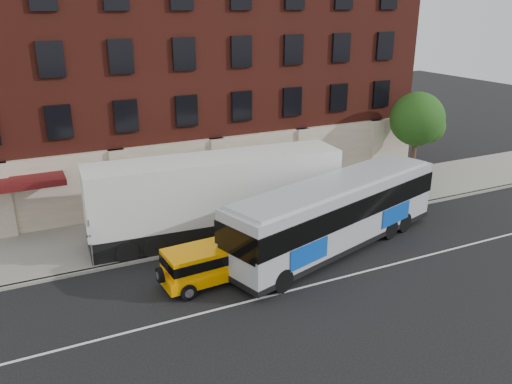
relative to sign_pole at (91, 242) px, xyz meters
name	(u,v)px	position (x,y,z in m)	size (l,w,h in m)	color
ground	(318,290)	(8.50, -6.15, -1.45)	(120.00, 120.00, 0.00)	black
sidewalk	(236,217)	(8.50, 2.85, -1.38)	(60.00, 6.00, 0.15)	gray
kerb	(258,237)	(8.50, -0.15, -1.38)	(60.00, 0.25, 0.15)	gray
lane_line	(312,285)	(8.50, -5.65, -1.45)	(60.00, 0.12, 0.01)	silver
building	(187,71)	(8.49, 10.77, 6.13)	(30.00, 12.10, 15.00)	#591D15
sign_pole	(91,242)	(0.00, 0.00, 0.00)	(0.30, 0.20, 2.50)	gray
street_tree	(418,121)	(22.04, 3.34, 2.96)	(3.60, 3.60, 6.20)	#35291A
city_bus	(336,212)	(11.51, -2.89, 0.54)	(13.45, 6.53, 3.62)	#A8ACB2
yellow_suv	(205,263)	(4.29, -3.46, -0.45)	(4.65, 2.24, 1.75)	#FF9900
shipping_container	(217,198)	(6.66, 1.02, 0.74)	(13.42, 3.57, 4.42)	black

